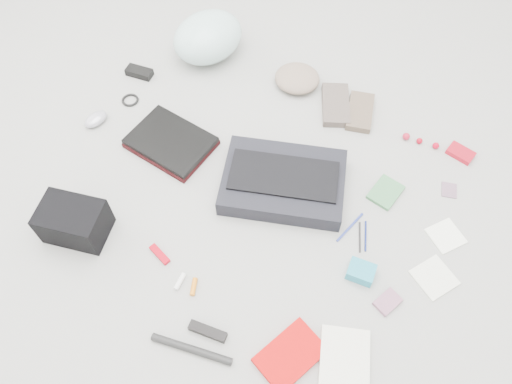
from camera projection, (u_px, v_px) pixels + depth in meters
The scene contains 33 objects.
ground_plane at pixel (256, 199), 1.87m from camera, with size 4.00×4.00×0.00m, color gray.
messenger_bag at pixel (283, 182), 1.87m from camera, with size 0.45×0.32×0.08m, color black.
bag_flap at pixel (284, 176), 1.83m from camera, with size 0.40×0.18×0.01m, color black.
laptop_sleeve at pixel (171, 144), 2.00m from camera, with size 0.32×0.24×0.02m, color black.
laptop at pixel (171, 141), 1.98m from camera, with size 0.31×0.23×0.02m, color black.
bike_helmet at pixel (208, 37), 2.21m from camera, with size 0.26×0.33×0.20m, color silver.
beanie at pixel (297, 78), 2.16m from camera, with size 0.20×0.19×0.07m, color gray.
mitten_left at pixel (336, 105), 2.11m from camera, with size 0.11×0.22×0.03m, color brown.
mitten_right at pixel (360, 112), 2.09m from camera, with size 0.10×0.20×0.03m, color brown.
power_brick at pixel (139, 72), 2.21m from camera, with size 0.12×0.05×0.03m, color black.
cable_coil at pixel (130, 100), 2.13m from camera, with size 0.07×0.07×0.01m, color black.
mouse at pixel (96, 119), 2.06m from camera, with size 0.06×0.11×0.04m, color #A09EAA.
camera_bag at pixel (74, 221), 1.74m from camera, with size 0.22×0.15×0.14m, color black.
multitool at pixel (160, 254), 1.75m from camera, with size 0.09×0.03×0.01m, color #A5000F.
toiletry_tube_white at pixel (180, 281), 1.69m from camera, with size 0.02×0.02×0.06m, color white.
toiletry_tube_orange at pixel (194, 287), 1.68m from camera, with size 0.02×0.02×0.06m, color orange.
u_lock at pixel (208, 331), 1.59m from camera, with size 0.13×0.03×0.03m, color black.
bike_pump at pixel (192, 349), 1.56m from camera, with size 0.02×0.02×0.27m, color black.
book_red at pixel (290, 355), 1.56m from camera, with size 0.14×0.21×0.02m, color red.
book_white at pixel (344, 365), 1.54m from camera, with size 0.15×0.23×0.02m, color silver.
notepad at pixel (386, 192), 1.88m from camera, with size 0.10×0.13×0.02m, color #3D7546.
pen_blue at pixel (350, 227), 1.81m from camera, with size 0.01×0.01×0.15m, color navy.
pen_black at pixel (360, 237), 1.79m from camera, with size 0.01×0.01×0.12m, color black.
pen_navy at pixel (366, 236), 1.79m from camera, with size 0.01×0.01×0.12m, color navy.
accordion_wallet at pixel (361, 272), 1.69m from camera, with size 0.09×0.07×0.04m, color teal.
card_deck at pixel (388, 302), 1.65m from camera, with size 0.06×0.09×0.02m, color #965F78.
napkin_top at pixel (446, 236), 1.79m from camera, with size 0.11×0.11×0.01m, color white.
napkin_bottom at pixel (434, 277), 1.70m from camera, with size 0.13×0.13×0.01m, color silver.
lollipop_a at pixel (406, 136), 2.02m from camera, with size 0.03×0.03×0.03m, color #AB142B.
lollipop_b at pixel (419, 141), 2.01m from camera, with size 0.02×0.02×0.02m, color #A60619.
lollipop_c at pixel (436, 146), 1.99m from camera, with size 0.03×0.03×0.03m, color #B0031C.
altoids_tin at pixel (461, 153), 1.98m from camera, with size 0.10×0.06×0.02m, color #AC1021.
stamp_sheet at pixel (449, 190), 1.89m from camera, with size 0.06×0.07×0.00m, color slate.
Camera 1 is at (0.47, -0.86, 1.60)m, focal length 35.00 mm.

